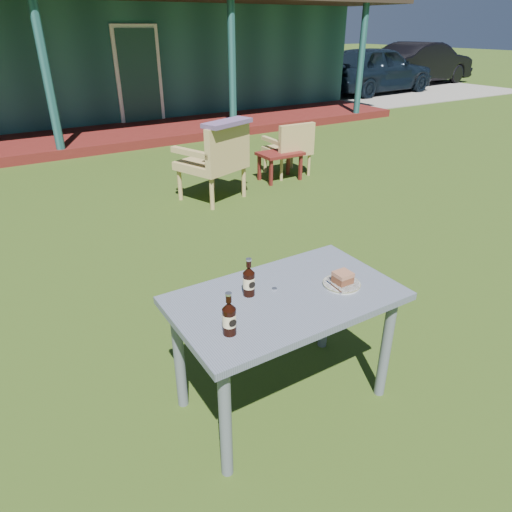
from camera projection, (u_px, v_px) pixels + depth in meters
ground at (177, 283)px, 3.93m from camera, size 80.00×80.00×0.00m
pavilion at (8, 43)px, 10.32m from camera, size 15.80×8.30×3.45m
gravel_strip at (368, 90)px, 15.29m from camera, size 9.00×6.00×0.02m
car_near at (376, 69)px, 14.39m from camera, size 4.35×2.04×1.44m
car_far at (423, 63)px, 16.61m from camera, size 4.51×1.97×1.44m
cafe_table at (285, 311)px, 2.44m from camera, size 1.20×0.70×0.72m
plate at (342, 284)px, 2.48m from camera, size 0.20×0.20×0.01m
cake_slice at (343, 277)px, 2.47m from camera, size 0.09×0.09×0.06m
fork at (334, 287)px, 2.44m from camera, size 0.02×0.14×0.00m
cola_bottle_near at (249, 281)px, 2.35m from camera, size 0.06×0.07×0.21m
cola_bottle_far at (229, 318)px, 2.05m from camera, size 0.06×0.07×0.22m
bottle_cap at (274, 289)px, 2.44m from camera, size 0.03×0.03×0.01m
armchair_left at (217, 158)px, 5.56m from camera, size 0.89×0.86×0.95m
armchair_right at (290, 146)px, 6.53m from camera, size 0.58×0.54×0.76m
floral_throw at (227, 123)px, 5.25m from camera, size 0.69×0.44×0.05m
side_table at (280, 156)px, 6.37m from camera, size 0.60×0.40×0.40m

